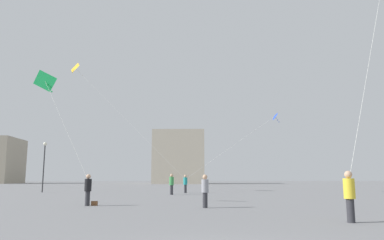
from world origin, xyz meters
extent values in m
cylinder|color=#2D2D33|center=(-5.70, 13.30, 0.38)|extent=(0.25, 0.25, 0.75)
cylinder|color=black|center=(-5.70, 13.30, 1.08)|extent=(0.36, 0.36, 0.65)
sphere|color=tan|center=(-5.70, 13.30, 1.53)|extent=(0.25, 0.25, 0.25)
cylinder|color=#2D2D33|center=(-0.28, 29.22, 0.39)|extent=(0.26, 0.26, 0.79)
cylinder|color=teal|center=(-0.28, 29.22, 1.13)|extent=(0.38, 0.38, 0.68)
sphere|color=tan|center=(-0.28, 29.22, 1.60)|extent=(0.26, 0.26, 0.26)
cylinder|color=#2D2D33|center=(4.84, 5.77, 0.39)|extent=(0.25, 0.25, 0.77)
cylinder|color=yellow|center=(4.84, 5.77, 1.11)|extent=(0.37, 0.37, 0.67)
sphere|color=tan|center=(4.84, 5.77, 1.57)|extent=(0.25, 0.25, 0.25)
cylinder|color=#2D2D33|center=(-1.54, 25.68, 0.41)|extent=(0.27, 0.27, 0.81)
cylinder|color=#388C47|center=(-1.54, 25.68, 1.17)|extent=(0.39, 0.39, 0.71)
sphere|color=tan|center=(-1.54, 25.68, 1.65)|extent=(0.27, 0.27, 0.27)
cylinder|color=#2D2D33|center=(0.42, 11.81, 0.37)|extent=(0.24, 0.24, 0.74)
cylinder|color=gray|center=(0.42, 11.81, 1.06)|extent=(0.35, 0.35, 0.64)
sphere|color=tan|center=(0.42, 11.81, 1.50)|extent=(0.24, 0.24, 0.24)
cone|color=blue|center=(9.10, 30.75, 7.83)|extent=(0.63, 0.93, 0.82)
sphere|color=blue|center=(9.23, 30.70, 7.62)|extent=(0.10, 0.10, 0.10)
sphere|color=blue|center=(9.35, 30.64, 7.41)|extent=(0.10, 0.10, 0.10)
sphere|color=blue|center=(9.48, 30.58, 7.20)|extent=(0.10, 0.10, 0.10)
cylinder|color=silver|center=(4.41, 29.98, 4.56)|extent=(9.39, 1.56, 6.54)
pyramid|color=yellow|center=(-12.25, 31.80, 13.21)|extent=(1.31, 1.45, 0.90)
sphere|color=yellow|center=(-12.28, 31.68, 12.99)|extent=(0.10, 0.10, 0.10)
sphere|color=yellow|center=(-12.32, 31.55, 12.78)|extent=(0.10, 0.10, 0.10)
sphere|color=yellow|center=(-12.37, 31.42, 12.57)|extent=(0.10, 0.10, 0.10)
cylinder|color=silver|center=(-6.26, 30.52, 7.25)|extent=(11.97, 2.62, 11.91)
cylinder|color=silver|center=(6.68, 7.31, 5.90)|extent=(3.70, 3.11, 9.20)
pyramid|color=green|center=(-9.03, 15.28, 7.26)|extent=(1.68, 1.39, 0.89)
sphere|color=green|center=(-8.90, 15.27, 7.04)|extent=(0.10, 0.10, 0.10)
sphere|color=green|center=(-8.76, 15.28, 6.83)|extent=(0.10, 0.10, 0.10)
sphere|color=green|center=(-8.62, 15.28, 6.62)|extent=(0.10, 0.10, 0.10)
cylinder|color=silver|center=(-7.37, 14.28, 4.27)|extent=(3.36, 1.98, 5.96)
cube|color=#B2A893|center=(-1.00, 81.46, 6.28)|extent=(12.56, 10.61, 12.55)
cylinder|color=#2D2D30|center=(-14.63, 31.09, 2.36)|extent=(0.12, 0.12, 4.72)
sphere|color=#EAE5C6|center=(-14.63, 31.09, 4.87)|extent=(0.36, 0.36, 0.36)
cube|color=brown|center=(-5.35, 13.40, 0.12)|extent=(0.34, 0.20, 0.24)
camera|label=1|loc=(-0.84, -6.38, 1.48)|focal=33.91mm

